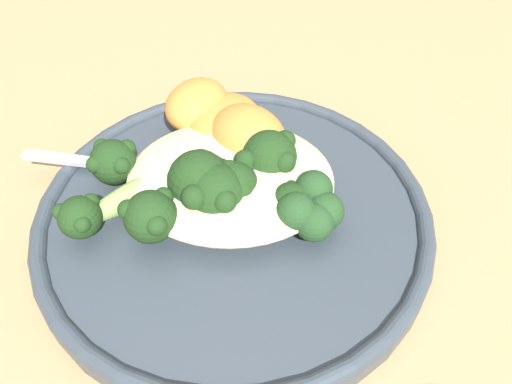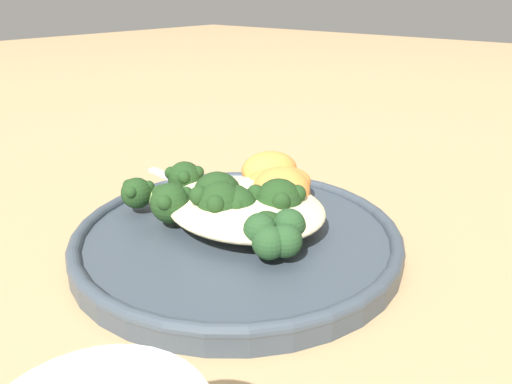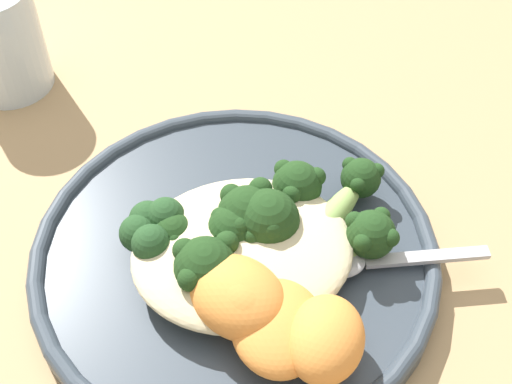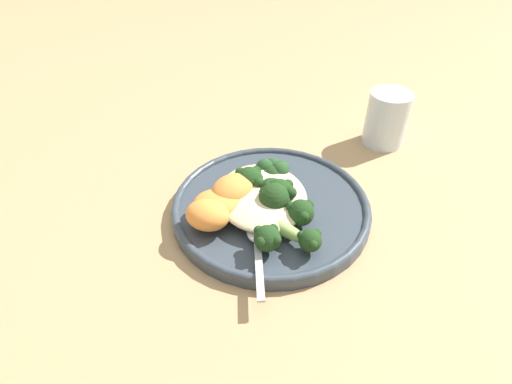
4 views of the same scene
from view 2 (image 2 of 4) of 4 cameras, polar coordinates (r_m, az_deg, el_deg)
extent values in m
plane|color=tan|center=(0.44, -1.41, -6.79)|extent=(4.00, 4.00, 0.00)
cylinder|color=#38424C|center=(0.44, -1.74, -5.35)|extent=(0.28, 0.28, 0.02)
torus|color=#38424C|center=(0.44, -1.75, -4.42)|extent=(0.28, 0.28, 0.01)
ellipsoid|color=beige|center=(0.44, -1.27, -1.69)|extent=(0.15, 0.13, 0.03)
ellipsoid|color=#8EB25B|center=(0.48, -3.51, -0.28)|extent=(0.09, 0.04, 0.01)
sphere|color=#1E3D19|center=(0.50, -8.15, 1.59)|extent=(0.03, 0.03, 0.03)
sphere|color=#1E3D19|center=(0.49, -6.68, 2.27)|extent=(0.01, 0.01, 0.01)
sphere|color=#1E3D19|center=(0.51, -8.12, 2.72)|extent=(0.01, 0.01, 0.01)
sphere|color=#1E3D19|center=(0.50, -9.69, 2.16)|extent=(0.01, 0.01, 0.01)
sphere|color=#1E3D19|center=(0.48, -8.25, 1.69)|extent=(0.01, 0.01, 0.01)
ellipsoid|color=#8EB25B|center=(0.47, -6.82, -0.53)|extent=(0.09, 0.09, 0.02)
sphere|color=#1E3D19|center=(0.48, -13.47, -0.12)|extent=(0.03, 0.03, 0.03)
sphere|color=#1E3D19|center=(0.47, -12.17, 0.63)|extent=(0.01, 0.01, 0.01)
sphere|color=#1E3D19|center=(0.48, -14.35, 0.77)|extent=(0.01, 0.01, 0.01)
sphere|color=#1E3D19|center=(0.46, -14.06, -0.07)|extent=(0.01, 0.01, 0.01)
ellipsoid|color=#8EB25B|center=(0.46, -3.56, -1.11)|extent=(0.05, 0.10, 0.02)
sphere|color=#1E3D19|center=(0.44, -9.73, -1.24)|extent=(0.04, 0.04, 0.04)
sphere|color=#1E3D19|center=(0.44, -8.02, -0.26)|extent=(0.01, 0.01, 0.01)
sphere|color=#1E3D19|center=(0.45, -10.95, -0.05)|extent=(0.01, 0.01, 0.01)
sphere|color=#1E3D19|center=(0.43, -10.39, -1.21)|extent=(0.01, 0.01, 0.01)
ellipsoid|color=#8EB25B|center=(0.46, -2.18, -1.06)|extent=(0.02, 0.06, 0.02)
sphere|color=#1E3D19|center=(0.43, -4.87, -0.68)|extent=(0.04, 0.04, 0.04)
sphere|color=#1E3D19|center=(0.44, -3.35, 0.90)|extent=(0.02, 0.02, 0.02)
sphere|color=#1E3D19|center=(0.42, -6.53, -0.42)|extent=(0.02, 0.02, 0.02)
ellipsoid|color=#8EB25B|center=(0.46, -2.09, -1.62)|extent=(0.03, 0.06, 0.01)
sphere|color=#1E3D19|center=(0.42, -4.08, -1.43)|extent=(0.04, 0.04, 0.04)
sphere|color=#1E3D19|center=(0.43, -2.05, -0.25)|extent=(0.02, 0.02, 0.02)
sphere|color=#1E3D19|center=(0.43, -5.64, -0.01)|extent=(0.02, 0.02, 0.02)
sphere|color=#1E3D19|center=(0.41, -4.64, -1.40)|extent=(0.02, 0.02, 0.02)
ellipsoid|color=#8EB25B|center=(0.46, -1.35, -1.24)|extent=(0.05, 0.06, 0.02)
sphere|color=#1E3D19|center=(0.43, -1.99, -1.69)|extent=(0.04, 0.04, 0.04)
sphere|color=#1E3D19|center=(0.42, -0.11, -0.84)|extent=(0.01, 0.01, 0.01)
sphere|color=#1E3D19|center=(0.44, -2.11, -0.18)|extent=(0.01, 0.01, 0.01)
sphere|color=#1E3D19|center=(0.42, -3.90, -0.98)|extent=(0.01, 0.01, 0.01)
sphere|color=#1E3D19|center=(0.41, -1.89, -1.68)|extent=(0.01, 0.01, 0.01)
ellipsoid|color=#8EB25B|center=(0.44, -0.18, -2.28)|extent=(0.08, 0.07, 0.02)
sphere|color=#1E3D19|center=(0.40, 1.20, -4.19)|extent=(0.03, 0.03, 0.03)
sphere|color=#1E3D19|center=(0.40, 2.19, -3.01)|extent=(0.01, 0.01, 0.01)
sphere|color=#1E3D19|center=(0.39, 0.18, -4.09)|extent=(0.01, 0.01, 0.01)
ellipsoid|color=#8EB25B|center=(0.46, -0.18, -1.15)|extent=(0.07, 0.03, 0.02)
sphere|color=#1E3D19|center=(0.43, 2.60, -1.13)|extent=(0.04, 0.04, 0.04)
sphere|color=#1E3D19|center=(0.43, 4.73, -0.17)|extent=(0.02, 0.02, 0.02)
sphere|color=#1E3D19|center=(0.44, 2.34, 0.55)|extent=(0.02, 0.02, 0.02)
sphere|color=#1E3D19|center=(0.42, 0.48, -0.32)|extent=(0.02, 0.02, 0.02)
sphere|color=#1E3D19|center=(0.41, 2.91, -1.10)|extent=(0.02, 0.02, 0.02)
ellipsoid|color=orange|center=(0.46, 3.37, 0.37)|extent=(0.06, 0.07, 0.04)
ellipsoid|color=orange|center=(0.46, 3.21, 0.16)|extent=(0.08, 0.09, 0.04)
ellipsoid|color=orange|center=(0.51, 1.53, 2.59)|extent=(0.07, 0.07, 0.04)
ellipsoid|color=orange|center=(0.49, 2.54, 0.97)|extent=(0.07, 0.08, 0.03)
sphere|color=#234723|center=(0.38, 3.36, -5.57)|extent=(0.03, 0.03, 0.03)
sphere|color=#234723|center=(0.39, 3.41, -4.01)|extent=(0.03, 0.03, 0.03)
sphere|color=#234723|center=(0.40, 1.64, -4.39)|extent=(0.03, 0.03, 0.03)
sphere|color=#234723|center=(0.38, 0.47, -4.35)|extent=(0.03, 0.03, 0.03)
sphere|color=#234723|center=(0.38, 1.51, -5.80)|extent=(0.03, 0.03, 0.03)
cube|color=#B7B7BC|center=(0.54, -9.43, 1.45)|extent=(0.09, 0.02, 0.00)
ellipsoid|color=#B7B7BC|center=(0.49, -5.39, -0.10)|extent=(0.04, 0.03, 0.01)
camera|label=1|loc=(0.25, -45.07, 33.32)|focal=35.00mm
camera|label=3|loc=(0.64, 23.96, 39.11)|focal=50.00mm
camera|label=4|loc=(0.80, -25.20, 33.44)|focal=28.00mm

